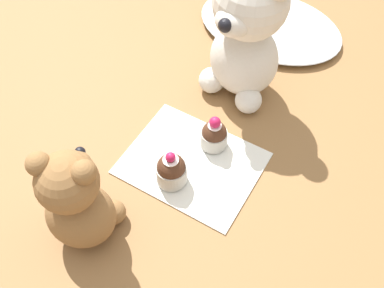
% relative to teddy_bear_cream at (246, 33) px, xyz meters
% --- Properties ---
extents(ground_plane, '(4.00, 4.00, 0.00)m').
position_rel_teddy_bear_cream_xyz_m(ground_plane, '(0.01, -0.20, -0.13)').
color(ground_plane, olive).
extents(knitted_placemat, '(0.22, 0.17, 0.01)m').
position_rel_teddy_bear_cream_xyz_m(knitted_placemat, '(0.01, -0.20, -0.13)').
color(knitted_placemat, silver).
rests_on(knitted_placemat, ground_plane).
extents(tulle_cloth, '(0.31, 0.22, 0.03)m').
position_rel_teddy_bear_cream_xyz_m(tulle_cloth, '(-0.02, 0.18, -0.12)').
color(tulle_cloth, white).
rests_on(tulle_cloth, ground_plane).
extents(teddy_bear_cream, '(0.14, 0.14, 0.26)m').
position_rel_teddy_bear_cream_xyz_m(teddy_bear_cream, '(0.00, 0.00, 0.00)').
color(teddy_bear_cream, silver).
rests_on(teddy_bear_cream, ground_plane).
extents(teddy_bear_tan, '(0.12, 0.12, 0.19)m').
position_rel_teddy_bear_cream_xyz_m(teddy_bear_tan, '(-0.06, -0.38, -0.04)').
color(teddy_bear_tan, olive).
rests_on(teddy_bear_tan, ground_plane).
extents(cupcake_near_cream_bear, '(0.05, 0.05, 0.07)m').
position_rel_teddy_bear_cream_xyz_m(cupcake_near_cream_bear, '(0.02, -0.14, -0.10)').
color(cupcake_near_cream_bear, '#B2ADA3').
rests_on(cupcake_near_cream_bear, knitted_placemat).
extents(cupcake_near_tan_bear, '(0.05, 0.05, 0.07)m').
position_rel_teddy_bear_cream_xyz_m(cupcake_near_tan_bear, '(-0.00, -0.24, -0.10)').
color(cupcake_near_tan_bear, '#B2ADA3').
rests_on(cupcake_near_tan_bear, knitted_placemat).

